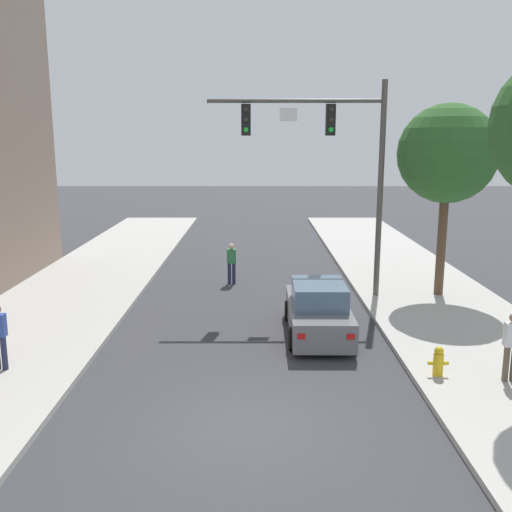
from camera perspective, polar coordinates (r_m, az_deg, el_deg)
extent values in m
plane|color=#38383D|center=(11.84, -1.51, -16.93)|extent=(120.00, 120.00, 0.00)
cylinder|color=#514C47|center=(20.31, 12.20, 6.41)|extent=(0.20, 0.20, 7.50)
cylinder|color=#514C47|center=(19.84, 3.79, 15.35)|extent=(6.00, 0.14, 0.14)
cube|color=black|center=(19.93, 7.30, 13.47)|extent=(0.32, 0.28, 1.05)
sphere|color=#2D2823|center=(19.80, 7.39, 14.44)|extent=(0.18, 0.18, 0.18)
sphere|color=#2D2823|center=(19.78, 7.36, 13.48)|extent=(0.18, 0.18, 0.18)
sphere|color=green|center=(19.77, 7.34, 12.53)|extent=(0.18, 0.18, 0.18)
cube|color=black|center=(19.77, -1.24, 13.57)|extent=(0.32, 0.28, 1.05)
sphere|color=#2D2823|center=(19.63, -1.26, 14.55)|extent=(0.18, 0.18, 0.18)
sphere|color=#2D2823|center=(19.62, -1.25, 13.59)|extent=(0.18, 0.18, 0.18)
sphere|color=green|center=(19.61, -1.25, 12.62)|extent=(0.18, 0.18, 0.18)
cube|color=white|center=(19.79, 3.06, 14.06)|extent=(0.60, 0.03, 0.44)
cube|color=slate|center=(16.87, 6.05, -6.02)|extent=(1.74, 4.22, 0.80)
cube|color=slate|center=(16.52, 6.15, -3.80)|extent=(1.52, 2.01, 0.64)
cylinder|color=black|center=(18.12, 3.07, -5.51)|extent=(0.23, 0.64, 0.64)
cylinder|color=black|center=(18.27, 8.16, -5.47)|extent=(0.23, 0.64, 0.64)
cylinder|color=black|center=(15.65, 3.53, -8.33)|extent=(0.23, 0.64, 0.64)
cylinder|color=black|center=(15.82, 9.44, -8.24)|extent=(0.23, 0.64, 0.64)
cube|color=red|center=(14.77, 4.39, -8.10)|extent=(0.20, 0.04, 0.14)
cube|color=red|center=(14.92, 9.33, -8.02)|extent=(0.20, 0.04, 0.14)
cylinder|color=#232847|center=(15.24, -24.28, -8.93)|extent=(0.14, 0.14, 0.85)
cylinder|color=#232847|center=(22.58, -2.92, -1.77)|extent=(0.14, 0.14, 0.85)
cylinder|color=#232847|center=(22.57, -2.47, -1.77)|extent=(0.14, 0.14, 0.85)
cube|color=#337F47|center=(22.43, -2.71, -0.02)|extent=(0.36, 0.22, 0.56)
sphere|color=beige|center=(22.35, -2.72, 0.99)|extent=(0.22, 0.22, 0.22)
cylinder|color=brown|center=(14.54, 23.70, -9.86)|extent=(0.14, 0.14, 0.85)
cylinder|color=brown|center=(14.62, 24.36, -9.81)|extent=(0.14, 0.14, 0.85)
cube|color=silver|center=(14.35, 24.26, -7.20)|extent=(0.36, 0.22, 0.56)
sphere|color=#9E7051|center=(14.23, 24.40, -5.67)|extent=(0.22, 0.22, 0.22)
cylinder|color=gold|center=(14.35, 17.69, -10.34)|extent=(0.24, 0.24, 0.55)
sphere|color=gold|center=(14.23, 17.78, -9.09)|extent=(0.22, 0.22, 0.22)
cylinder|color=gold|center=(14.28, 17.00, -10.28)|extent=(0.12, 0.09, 0.09)
cylinder|color=gold|center=(14.39, 18.39, -10.20)|extent=(0.12, 0.09, 0.09)
cylinder|color=brown|center=(21.27, 17.99, 1.23)|extent=(0.32, 0.32, 3.75)
sphere|color=#2D6028|center=(20.96, 18.54, 9.78)|extent=(3.44, 3.44, 3.44)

